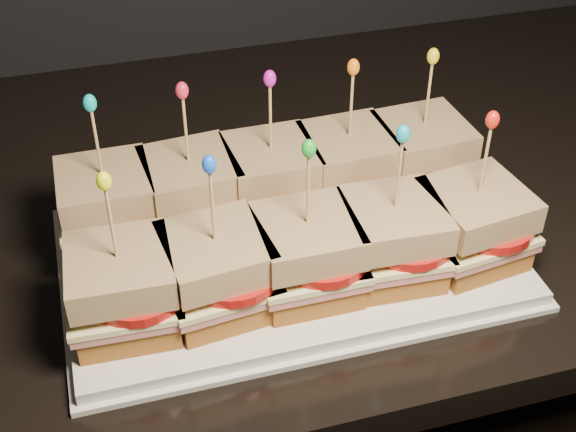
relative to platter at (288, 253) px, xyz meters
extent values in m
cube|color=black|center=(-0.14, 0.14, -0.03)|extent=(2.24, 0.68, 0.04)
cube|color=silver|center=(0.00, 0.00, 0.00)|extent=(0.42, 0.26, 0.02)
cube|color=silver|center=(0.00, 0.00, -0.01)|extent=(0.44, 0.27, 0.01)
cube|color=brown|center=(-0.16, 0.06, 0.02)|extent=(0.08, 0.08, 0.02)
cube|color=#B65857|center=(-0.16, 0.06, 0.04)|extent=(0.09, 0.09, 0.01)
cube|color=#FFF5A0|center=(-0.16, 0.06, 0.04)|extent=(0.09, 0.09, 0.01)
cylinder|color=red|center=(-0.15, 0.05, 0.05)|extent=(0.08, 0.08, 0.01)
cube|color=brown|center=(-0.16, 0.06, 0.07)|extent=(0.09, 0.09, 0.03)
cylinder|color=tan|center=(-0.16, 0.06, 0.11)|extent=(0.00, 0.00, 0.09)
ellipsoid|color=#07BAB7|center=(-0.16, 0.06, 0.16)|extent=(0.01, 0.01, 0.02)
cube|color=brown|center=(-0.08, 0.06, 0.02)|extent=(0.09, 0.09, 0.02)
cube|color=#B65857|center=(-0.08, 0.06, 0.04)|extent=(0.10, 0.10, 0.01)
cube|color=#FFF5A0|center=(-0.08, 0.06, 0.04)|extent=(0.10, 0.10, 0.01)
cylinder|color=red|center=(-0.07, 0.05, 0.05)|extent=(0.08, 0.08, 0.01)
cube|color=brown|center=(-0.08, 0.06, 0.07)|extent=(0.09, 0.09, 0.03)
cylinder|color=tan|center=(-0.08, 0.06, 0.11)|extent=(0.00, 0.00, 0.09)
ellipsoid|color=red|center=(-0.08, 0.06, 0.16)|extent=(0.01, 0.01, 0.02)
cube|color=brown|center=(0.00, 0.06, 0.02)|extent=(0.08, 0.08, 0.02)
cube|color=#B65857|center=(0.00, 0.06, 0.04)|extent=(0.09, 0.09, 0.01)
cube|color=#FFF5A0|center=(0.00, 0.06, 0.04)|extent=(0.09, 0.09, 0.01)
cylinder|color=red|center=(0.01, 0.05, 0.05)|extent=(0.08, 0.08, 0.01)
cube|color=brown|center=(0.00, 0.06, 0.07)|extent=(0.09, 0.09, 0.03)
cylinder|color=tan|center=(0.00, 0.06, 0.11)|extent=(0.00, 0.00, 0.09)
ellipsoid|color=#C614B5|center=(0.00, 0.06, 0.16)|extent=(0.01, 0.01, 0.02)
cube|color=brown|center=(0.08, 0.06, 0.02)|extent=(0.09, 0.09, 0.02)
cube|color=#B65857|center=(0.08, 0.06, 0.04)|extent=(0.10, 0.09, 0.01)
cube|color=#FFF5A0|center=(0.08, 0.06, 0.04)|extent=(0.10, 0.09, 0.01)
cylinder|color=red|center=(0.09, 0.05, 0.05)|extent=(0.08, 0.08, 0.01)
cube|color=brown|center=(0.08, 0.06, 0.07)|extent=(0.09, 0.09, 0.03)
cylinder|color=tan|center=(0.08, 0.06, 0.11)|extent=(0.00, 0.00, 0.09)
ellipsoid|color=orange|center=(0.08, 0.06, 0.16)|extent=(0.01, 0.01, 0.02)
cube|color=brown|center=(0.16, 0.06, 0.02)|extent=(0.09, 0.09, 0.02)
cube|color=#B65857|center=(0.16, 0.06, 0.04)|extent=(0.10, 0.09, 0.01)
cube|color=#FFF5A0|center=(0.16, 0.06, 0.04)|extent=(0.10, 0.10, 0.01)
cylinder|color=red|center=(0.17, 0.05, 0.05)|extent=(0.08, 0.08, 0.01)
cube|color=brown|center=(0.16, 0.06, 0.07)|extent=(0.09, 0.09, 0.03)
cylinder|color=tan|center=(0.16, 0.06, 0.11)|extent=(0.00, 0.00, 0.09)
ellipsoid|color=yellow|center=(0.16, 0.06, 0.16)|extent=(0.01, 0.01, 0.02)
cube|color=brown|center=(-0.16, -0.06, 0.02)|extent=(0.09, 0.09, 0.02)
cube|color=#B65857|center=(-0.16, -0.06, 0.04)|extent=(0.10, 0.09, 0.01)
cube|color=#FFF5A0|center=(-0.16, -0.06, 0.04)|extent=(0.10, 0.10, 0.01)
cylinder|color=red|center=(-0.15, -0.07, 0.05)|extent=(0.08, 0.08, 0.01)
cube|color=brown|center=(-0.16, -0.06, 0.07)|extent=(0.09, 0.09, 0.03)
cylinder|color=tan|center=(-0.16, -0.06, 0.11)|extent=(0.00, 0.00, 0.09)
ellipsoid|color=#F0FC10|center=(-0.16, -0.06, 0.16)|extent=(0.01, 0.01, 0.02)
cube|color=brown|center=(-0.08, -0.06, 0.02)|extent=(0.09, 0.09, 0.02)
cube|color=#B65857|center=(-0.08, -0.06, 0.04)|extent=(0.10, 0.10, 0.01)
cube|color=#FFF5A0|center=(-0.08, -0.06, 0.04)|extent=(0.10, 0.10, 0.01)
cylinder|color=red|center=(-0.07, -0.07, 0.05)|extent=(0.08, 0.08, 0.01)
cube|color=brown|center=(-0.08, -0.06, 0.07)|extent=(0.10, 0.10, 0.03)
cylinder|color=tan|center=(-0.08, -0.06, 0.11)|extent=(0.00, 0.00, 0.09)
ellipsoid|color=blue|center=(-0.08, -0.06, 0.16)|extent=(0.01, 0.01, 0.02)
cube|color=brown|center=(0.00, -0.06, 0.02)|extent=(0.08, 0.08, 0.02)
cube|color=#B65857|center=(0.00, -0.06, 0.04)|extent=(0.09, 0.09, 0.01)
cube|color=#FFF5A0|center=(0.00, -0.06, 0.04)|extent=(0.09, 0.09, 0.01)
cylinder|color=red|center=(0.01, -0.07, 0.05)|extent=(0.08, 0.08, 0.01)
cube|color=brown|center=(0.00, -0.06, 0.07)|extent=(0.09, 0.09, 0.03)
cylinder|color=tan|center=(0.00, -0.06, 0.11)|extent=(0.00, 0.00, 0.09)
ellipsoid|color=green|center=(0.00, -0.06, 0.16)|extent=(0.01, 0.01, 0.02)
cube|color=brown|center=(0.08, -0.06, 0.02)|extent=(0.09, 0.09, 0.02)
cube|color=#B65857|center=(0.08, -0.06, 0.04)|extent=(0.10, 0.09, 0.01)
cube|color=#FFF5A0|center=(0.08, -0.06, 0.04)|extent=(0.10, 0.10, 0.01)
cylinder|color=red|center=(0.09, -0.07, 0.05)|extent=(0.08, 0.08, 0.01)
cube|color=brown|center=(0.08, -0.06, 0.07)|extent=(0.09, 0.09, 0.03)
cylinder|color=tan|center=(0.08, -0.06, 0.11)|extent=(0.00, 0.00, 0.09)
ellipsoid|color=#12A3BB|center=(0.08, -0.06, 0.16)|extent=(0.01, 0.01, 0.02)
cube|color=brown|center=(0.16, -0.06, 0.02)|extent=(0.10, 0.10, 0.02)
cube|color=#B65857|center=(0.16, -0.06, 0.04)|extent=(0.10, 0.10, 0.01)
cube|color=#FFF5A0|center=(0.16, -0.06, 0.04)|extent=(0.11, 0.10, 0.01)
cylinder|color=red|center=(0.17, -0.07, 0.05)|extent=(0.08, 0.08, 0.01)
cube|color=brown|center=(0.16, -0.06, 0.07)|extent=(0.10, 0.10, 0.03)
cylinder|color=tan|center=(0.16, -0.06, 0.11)|extent=(0.00, 0.00, 0.09)
ellipsoid|color=red|center=(0.16, -0.06, 0.16)|extent=(0.01, 0.01, 0.02)
camera|label=1|loc=(-0.16, -0.57, 0.51)|focal=50.00mm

